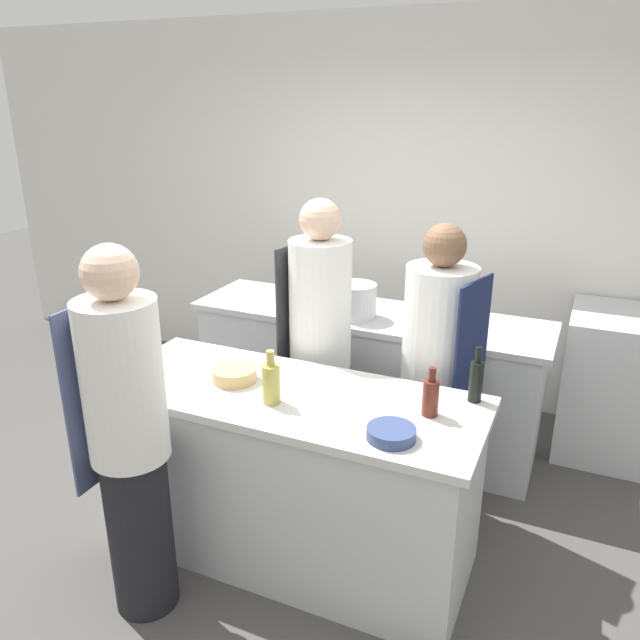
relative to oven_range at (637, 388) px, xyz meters
The scene contains 14 objects.
ground_plane 2.41m from the oven_range, 132.63° to the right, with size 16.00×16.00×0.00m, color #4C4947.
wall_back 1.89m from the oven_range, 166.15° to the left, with size 8.00×0.06×2.80m.
prep_counter 2.36m from the oven_range, 132.63° to the right, with size 1.85×0.73×0.91m.
pass_counter 1.73m from the oven_range, 162.92° to the right, with size 2.32×0.64×0.91m.
oven_range is the anchor object (origin of this frame).
chef_at_prep_near 3.13m from the oven_range, 131.70° to the right, with size 0.35×0.34×1.71m.
chef_at_stove 1.55m from the oven_range, 134.30° to the right, with size 0.42×0.40×1.65m.
chef_at_pass_far 2.09m from the oven_range, 146.32° to the right, with size 0.37×0.36×1.74m.
bottle_olive_oil 2.53m from the oven_range, 131.29° to the right, with size 0.08×0.08×0.26m.
bottle_vinegar 1.75m from the oven_range, 118.26° to the right, with size 0.06×0.06×0.27m.
bottle_wine 1.99m from the oven_range, 119.25° to the right, with size 0.07×0.07×0.23m.
bowl_mixing_large 2.62m from the oven_range, 137.79° to the right, with size 0.22×0.22×0.07m.
bowl_prep_small 2.24m from the oven_range, 118.00° to the right, with size 0.20×0.20×0.05m.
stockpot 1.88m from the oven_range, 159.84° to the right, with size 0.26×0.26×0.22m.
Camera 1 is at (1.21, -2.36, 2.25)m, focal length 35.00 mm.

